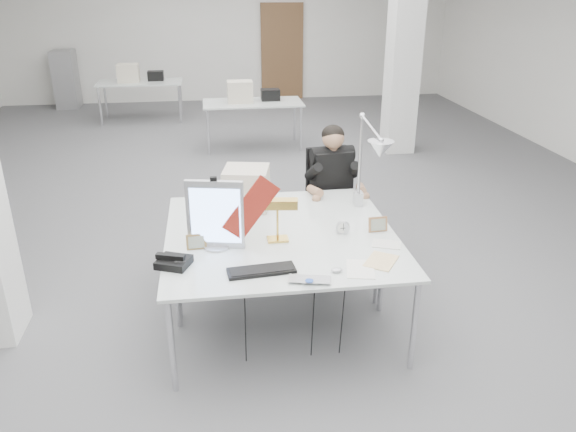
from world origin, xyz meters
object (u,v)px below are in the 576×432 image
(office_chair, at_px, (330,200))
(seated_person, at_px, (332,170))
(architect_lamp, at_px, (368,161))
(laptop, at_px, (309,283))
(monitor, at_px, (215,215))
(beige_monitor, at_px, (246,188))
(desk_phone, at_px, (174,262))
(desk_main, at_px, (288,260))
(bankers_lamp, at_px, (277,218))

(office_chair, bearing_deg, seated_person, -96.82)
(seated_person, relative_size, architect_lamp, 1.00)
(laptop, bearing_deg, office_chair, 87.08)
(office_chair, xyz_separation_m, monitor, (-1.15, -1.29, 0.45))
(beige_monitor, relative_size, architect_lamp, 0.39)
(seated_person, distance_m, desk_phone, 2.09)
(office_chair, bearing_deg, beige_monitor, -155.56)
(desk_main, height_order, architect_lamp, architect_lamp)
(laptop, distance_m, desk_phone, 0.98)
(laptop, height_order, architect_lamp, architect_lamp)
(seated_person, height_order, architect_lamp, architect_lamp)
(office_chair, xyz_separation_m, seated_person, (0.00, -0.05, 0.33))
(bankers_lamp, bearing_deg, seated_person, 67.58)
(monitor, relative_size, beige_monitor, 1.40)
(desk_phone, bearing_deg, monitor, 62.36)
(beige_monitor, bearing_deg, office_chair, 42.76)
(laptop, xyz_separation_m, architect_lamp, (0.67, 1.08, 0.47))
(laptop, bearing_deg, monitor, 145.46)
(desk_main, distance_m, bankers_lamp, 0.38)
(laptop, height_order, desk_phone, desk_phone)
(desk_main, distance_m, seated_person, 1.64)
(desk_phone, relative_size, architect_lamp, 0.23)
(desk_main, xyz_separation_m, monitor, (-0.50, 0.27, 0.28))
(seated_person, bearing_deg, bankers_lamp, -126.74)
(laptop, relative_size, architect_lamp, 0.29)
(architect_lamp, bearing_deg, bankers_lamp, -174.18)
(seated_person, relative_size, beige_monitor, 2.54)
(bankers_lamp, bearing_deg, desk_main, -75.60)
(architect_lamp, bearing_deg, monitor, 179.34)
(seated_person, height_order, bankers_lamp, seated_person)
(bankers_lamp, distance_m, desk_phone, 0.85)
(desk_main, distance_m, monitor, 0.63)
(office_chair, bearing_deg, architect_lamp, -89.04)
(desk_phone, bearing_deg, beige_monitor, 82.64)
(laptop, height_order, bankers_lamp, bankers_lamp)
(desk_main, bearing_deg, bankers_lamp, 96.90)
(desk_main, height_order, monitor, monitor)
(seated_person, height_order, laptop, seated_person)
(beige_monitor, bearing_deg, seated_person, 40.28)
(office_chair, relative_size, laptop, 4.08)
(seated_person, relative_size, bankers_lamp, 2.54)
(seated_person, distance_m, monitor, 1.69)
(desk_main, relative_size, laptop, 6.43)
(desk_main, xyz_separation_m, office_chair, (0.64, 1.55, -0.17))
(desk_main, relative_size, bankers_lamp, 4.76)
(monitor, relative_size, desk_phone, 2.42)
(desk_main, xyz_separation_m, beige_monitor, (-0.22, 1.03, 0.19))
(monitor, bearing_deg, bankers_lamp, 18.80)
(desk_main, xyz_separation_m, bankers_lamp, (-0.04, 0.32, 0.20))
(desk_main, relative_size, office_chair, 1.57)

